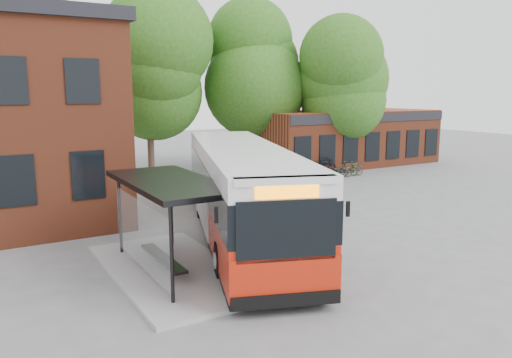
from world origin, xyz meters
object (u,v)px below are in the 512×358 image
bicycle_1 (299,174)px  bicycle_3 (312,169)px  city_bus (242,193)px  bicycle_extra_0 (348,169)px  bicycle_2 (309,171)px  bicycle_0 (291,174)px  bus_shelter (171,226)px  bicycle_4 (327,171)px  bicycle_5 (325,167)px  bicycle_7 (354,169)px  bicycle_6 (338,171)px

bicycle_1 → bicycle_3: 2.04m
city_bus → bicycle_1: size_ratio=7.69×
bicycle_1 → bicycle_extra_0: size_ratio=1.07×
bicycle_2 → bicycle_1: bearing=121.7°
bicycle_0 → bus_shelter: bearing=118.6°
bicycle_2 → bicycle_4: 1.12m
city_bus → bicycle_3: city_bus is taller
bicycle_5 → bicycle_4: bearing=154.3°
bicycle_7 → bicycle_extra_0: bearing=55.0°
bicycle_0 → bicycle_3: 1.99m
bicycle_4 → bicycle_extra_0: (1.73, 0.02, 0.03)m
bicycle_5 → bicycle_0: bearing=111.3°
bicycle_1 → bicycle_6: (3.08, 0.07, -0.09)m
bus_shelter → bicycle_3: size_ratio=3.91×
bicycle_2 → bicycle_7: bearing=-109.1°
bicycle_2 → bus_shelter: bearing=129.0°
bicycle_4 → bicycle_2: bearing=66.4°
bicycle_0 → bicycle_2: bicycle_2 is taller
bicycle_4 → bicycle_5: (0.78, 1.18, 0.07)m
city_bus → bicycle_0: bearing=66.5°
bicycle_2 → bicycle_4: bicycle_4 is taller
bicycle_3 → bicycle_7: bicycle_3 is taller
bicycle_2 → bicycle_3: size_ratio=0.98×
bicycle_2 → bicycle_5: 1.64m
bus_shelter → bicycle_5: (15.10, 11.70, -0.91)m
bicycle_6 → bicycle_5: bearing=0.2°
bicycle_3 → bicycle_7: (2.58, -1.02, -0.03)m
bicycle_3 → bicycle_4: size_ratio=1.01×
bicycle_6 → bicycle_0: bearing=79.9°
bus_shelter → bicycle_5: bus_shelter is taller
bus_shelter → bicycle_6: 18.42m
bicycle_4 → bicycle_extra_0: bearing=-68.9°
bicycle_6 → bicycle_7: bicycle_7 is taller
bus_shelter → bicycle_7: bus_shelter is taller
bicycle_0 → bicycle_5: bearing=-90.6°
bicycle_0 → bicycle_3: bicycle_3 is taller
bicycle_7 → bus_shelter: bearing=115.1°
bicycle_6 → bicycle_extra_0: bearing=-85.2°
bicycle_4 → bicycle_1: bearing=114.3°
bus_shelter → city_bus: bearing=29.9°
bicycle_2 → bicycle_4: (0.81, -0.78, 0.01)m
bicycle_6 → bicycle_7: (1.29, -0.10, 0.06)m
bicycle_extra_0 → bus_shelter: bearing=129.9°
bicycle_1 → bicycle_extra_0: bicycle_1 is taller
city_bus → bicycle_7: (12.88, 8.30, -1.23)m
city_bus → bicycle_2: city_bus is taller
bicycle_5 → bicycle_7: (1.32, -1.35, -0.03)m
city_bus → bicycle_0: (8.35, 8.89, -1.31)m
bicycle_1 → bicycle_4: 2.27m
city_bus → bicycle_4: city_bus is taller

